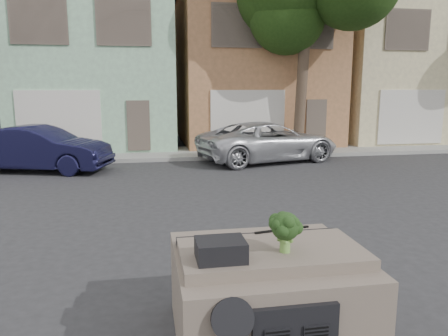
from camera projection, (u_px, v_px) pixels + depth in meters
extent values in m
plane|color=#303033|center=(221.00, 244.00, 7.82)|extent=(120.00, 120.00, 0.00)
cube|color=gray|center=(178.00, 153.00, 17.96)|extent=(40.00, 3.00, 0.15)
cube|color=#97C6A0|center=(95.00, 65.00, 20.54)|extent=(7.20, 8.20, 7.55)
cube|color=#A77149|center=(250.00, 67.00, 21.85)|extent=(7.20, 8.20, 7.55)
cube|color=beige|center=(388.00, 68.00, 23.15)|extent=(7.20, 8.20, 7.55)
imported|color=#151536|center=(41.00, 171.00, 14.58)|extent=(4.86, 2.83, 1.51)
imported|color=silver|center=(268.00, 161.00, 16.59)|extent=(5.83, 3.78, 1.49)
cube|color=#1D3710|center=(302.00, 49.00, 17.39)|extent=(4.40, 4.00, 8.50)
cube|color=#706155|center=(267.00, 292.00, 4.81)|extent=(2.00, 1.80, 1.12)
cube|color=black|center=(221.00, 250.00, 4.25)|extent=(0.48, 0.38, 0.20)
cube|color=black|center=(282.00, 230.00, 5.12)|extent=(0.69, 0.15, 0.02)
cube|color=black|center=(285.00, 232.00, 4.43)|extent=(0.47, 0.47, 0.43)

